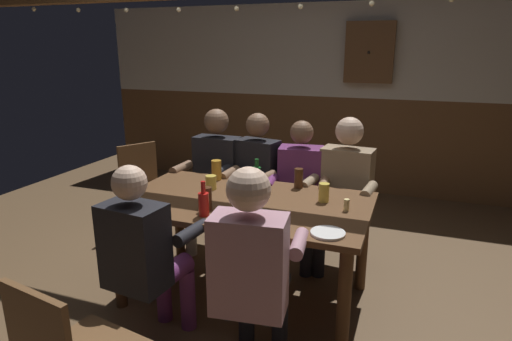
% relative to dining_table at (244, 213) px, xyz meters
% --- Properties ---
extents(ground_plane, '(7.48, 7.48, 0.00)m').
position_rel_dining_table_xyz_m(ground_plane, '(0.00, -0.03, -0.66)').
color(ground_plane, brown).
extents(back_wall_upper, '(6.23, 0.12, 1.13)m').
position_rel_dining_table_xyz_m(back_wall_upper, '(0.00, 2.87, 1.09)').
color(back_wall_upper, beige).
extents(back_wall_wainscot, '(6.23, 0.12, 1.19)m').
position_rel_dining_table_xyz_m(back_wall_wainscot, '(0.00, 2.87, -0.07)').
color(back_wall_wainscot, brown).
rests_on(back_wall_wainscot, ground_plane).
extents(dining_table, '(1.73, 1.00, 0.76)m').
position_rel_dining_table_xyz_m(dining_table, '(0.00, 0.00, 0.00)').
color(dining_table, brown).
rests_on(dining_table, ground_plane).
extents(person_0, '(0.56, 0.50, 1.27)m').
position_rel_dining_table_xyz_m(person_0, '(-0.59, 0.73, 0.04)').
color(person_0, black).
rests_on(person_0, ground_plane).
extents(person_1, '(0.55, 0.56, 1.26)m').
position_rel_dining_table_xyz_m(person_1, '(-0.21, 0.73, 0.02)').
color(person_1, black).
rests_on(person_1, ground_plane).
extents(person_2, '(0.54, 0.58, 1.21)m').
position_rel_dining_table_xyz_m(person_2, '(0.21, 0.73, 0.00)').
color(person_2, '#6B2D66').
rests_on(person_2, ground_plane).
extents(person_3, '(0.57, 0.55, 1.26)m').
position_rel_dining_table_xyz_m(person_3, '(0.58, 0.74, 0.04)').
color(person_3, '#997F60').
rests_on(person_3, ground_plane).
extents(person_4, '(0.53, 0.56, 1.19)m').
position_rel_dining_table_xyz_m(person_4, '(-0.34, -0.72, -0.01)').
color(person_4, black).
rests_on(person_4, ground_plane).
extents(person_5, '(0.56, 0.55, 1.24)m').
position_rel_dining_table_xyz_m(person_5, '(0.34, -0.73, 0.02)').
color(person_5, '#B78493').
rests_on(person_5, ground_plane).
extents(chair_empty_near_left, '(0.60, 0.60, 0.88)m').
position_rel_dining_table_xyz_m(chair_empty_near_left, '(-1.37, 0.78, -0.19)').
color(chair_empty_near_left, brown).
rests_on(chair_empty_near_left, ground_plane).
extents(table_candle, '(0.04, 0.04, 0.08)m').
position_rel_dining_table_xyz_m(table_candle, '(0.70, 0.04, 0.14)').
color(table_candle, '#F9E08C').
rests_on(table_candle, dining_table).
extents(condiment_caddy, '(0.14, 0.10, 0.05)m').
position_rel_dining_table_xyz_m(condiment_caddy, '(0.19, -0.29, 0.13)').
color(condiment_caddy, '#B2B7BC').
rests_on(condiment_caddy, dining_table).
extents(plate_0, '(0.20, 0.20, 0.01)m').
position_rel_dining_table_xyz_m(plate_0, '(0.66, -0.37, 0.11)').
color(plate_0, white).
rests_on(plate_0, dining_table).
extents(bottle_0, '(0.07, 0.07, 0.23)m').
position_rel_dining_table_xyz_m(bottle_0, '(-0.13, -0.36, 0.19)').
color(bottle_0, red).
rests_on(bottle_0, dining_table).
extents(bottle_1, '(0.07, 0.07, 0.21)m').
position_rel_dining_table_xyz_m(bottle_1, '(-0.03, 0.33, 0.19)').
color(bottle_1, '#195923').
rests_on(bottle_1, dining_table).
extents(pint_glass_0, '(0.08, 0.08, 0.16)m').
position_rel_dining_table_xyz_m(pint_glass_0, '(-0.39, 0.38, 0.18)').
color(pint_glass_0, gold).
rests_on(pint_glass_0, dining_table).
extents(pint_glass_1, '(0.08, 0.08, 0.11)m').
position_rel_dining_table_xyz_m(pint_glass_1, '(-0.07, 0.24, 0.16)').
color(pint_glass_1, white).
rests_on(pint_glass_1, dining_table).
extents(pint_glass_2, '(0.07, 0.07, 0.13)m').
position_rel_dining_table_xyz_m(pint_glass_2, '(0.53, 0.16, 0.17)').
color(pint_glass_2, '#E5C64C').
rests_on(pint_glass_2, dining_table).
extents(pint_glass_3, '(0.07, 0.07, 0.16)m').
position_rel_dining_table_xyz_m(pint_glass_3, '(-0.15, -0.27, 0.18)').
color(pint_glass_3, '#4C2D19').
rests_on(pint_glass_3, dining_table).
extents(pint_glass_4, '(0.07, 0.07, 0.15)m').
position_rel_dining_table_xyz_m(pint_glass_4, '(0.28, 0.40, 0.18)').
color(pint_glass_4, '#4C2D19').
rests_on(pint_glass_4, dining_table).
extents(pint_glass_5, '(0.08, 0.08, 0.10)m').
position_rel_dining_table_xyz_m(pint_glass_5, '(-0.33, 0.14, 0.15)').
color(pint_glass_5, '#E5C64C').
rests_on(pint_glass_5, dining_table).
extents(wall_dart_cabinet, '(0.56, 0.15, 0.70)m').
position_rel_dining_table_xyz_m(wall_dart_cabinet, '(0.48, 2.74, 1.07)').
color(wall_dart_cabinet, brown).
extents(string_lights, '(4.40, 0.04, 0.09)m').
position_rel_dining_table_xyz_m(string_lights, '(-0.00, 0.48, 1.42)').
color(string_lights, '#F9EAB2').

